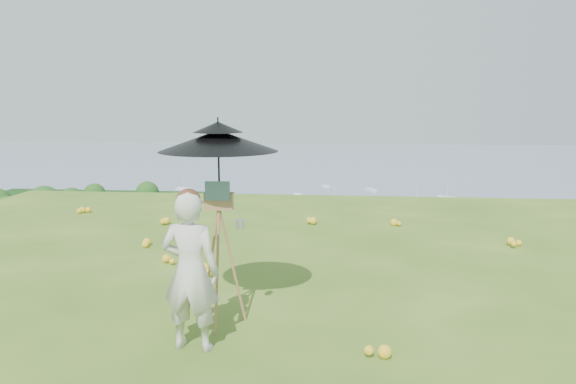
# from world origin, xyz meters

# --- Properties ---
(ground) EXTENTS (14.00, 14.00, 0.00)m
(ground) POSITION_xyz_m (0.00, 0.00, 0.00)
(ground) COLOR #40681D
(ground) RESTS_ON ground
(shoreline_tier) EXTENTS (170.00, 28.00, 8.00)m
(shoreline_tier) POSITION_xyz_m (0.00, 75.00, -36.00)
(shoreline_tier) COLOR slate
(shoreline_tier) RESTS_ON bay_water
(bay_water) EXTENTS (700.00, 700.00, 0.00)m
(bay_water) POSITION_xyz_m (0.00, 240.00, -34.00)
(bay_water) COLOR #6F879F
(bay_water) RESTS_ON ground
(peninsula) EXTENTS (90.00, 60.00, 12.00)m
(peninsula) POSITION_xyz_m (-75.00, 155.00, -29.00)
(peninsula) COLOR #0E350F
(peninsula) RESTS_ON bay_water
(slope_trees) EXTENTS (110.00, 50.00, 6.00)m
(slope_trees) POSITION_xyz_m (0.00, 35.00, -15.00)
(slope_trees) COLOR #194B16
(slope_trees) RESTS_ON forest_slope
(harbor_town) EXTENTS (110.00, 22.00, 5.00)m
(harbor_town) POSITION_xyz_m (0.00, 75.00, -29.50)
(harbor_town) COLOR beige
(harbor_town) RESTS_ON shoreline_tier
(moored_boats) EXTENTS (140.00, 140.00, 0.70)m
(moored_boats) POSITION_xyz_m (-12.50, 161.00, -33.65)
(moored_boats) COLOR white
(moored_boats) RESTS_ON bay_water
(wildflowers) EXTENTS (10.00, 10.50, 0.12)m
(wildflowers) POSITION_xyz_m (0.00, 0.25, 0.06)
(wildflowers) COLOR yellow
(wildflowers) RESTS_ON ground
(painter) EXTENTS (0.59, 0.43, 1.52)m
(painter) POSITION_xyz_m (-0.33, -1.80, 0.76)
(painter) COLOR beige
(painter) RESTS_ON ground
(field_easel) EXTENTS (0.60, 0.60, 1.54)m
(field_easel) POSITION_xyz_m (-0.18, -1.21, 0.77)
(field_easel) COLOR #8C5C3B
(field_easel) RESTS_ON ground
(sun_umbrella) EXTENTS (1.29, 1.29, 0.91)m
(sun_umbrella) POSITION_xyz_m (-0.18, -1.18, 1.72)
(sun_umbrella) COLOR black
(sun_umbrella) RESTS_ON field_easel
(painter_cap) EXTENTS (0.24, 0.28, 0.10)m
(painter_cap) POSITION_xyz_m (-0.33, -1.80, 1.48)
(painter_cap) COLOR #DA7782
(painter_cap) RESTS_ON painter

